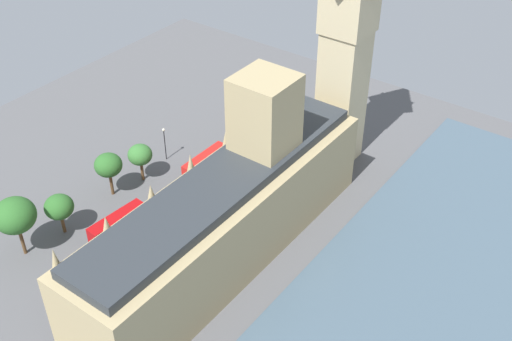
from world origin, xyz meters
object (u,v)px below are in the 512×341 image
car_dark_green_leading (167,195)px  plane_tree_trailing (59,207)px  plane_tree_kerbside (140,155)px  plane_tree_by_river_gate (15,216)px  parliament_building (231,209)px  double_decker_bus_under_trees (118,226)px  car_black_opposite_hall (66,282)px  plane_tree_far_end (108,165)px  street_lamp_slot_10 (164,138)px  double_decker_bus_near_tower (206,165)px  pedestrian_corner (141,268)px  clock_tower (347,37)px  pedestrian_midblock (125,279)px

car_dark_green_leading → plane_tree_trailing: (7.80, 16.79, 4.46)m
plane_tree_kerbside → plane_tree_by_river_gate: bearing=87.2°
parliament_building → plane_tree_trailing: size_ratio=7.70×
parliament_building → plane_tree_trailing: 28.93m
double_decker_bus_under_trees → car_black_opposite_hall: (-1.39, 12.49, -1.75)m
car_black_opposite_hall → plane_tree_far_end: 23.62m
plane_tree_by_river_gate → street_lamp_slot_10: size_ratio=1.53×
street_lamp_slot_10 → double_decker_bus_near_tower: bearing=-177.8°
double_decker_bus_under_trees → pedestrian_corner: bearing=162.5°
double_decker_bus_under_trees → plane_tree_far_end: 12.93m
clock_tower → pedestrian_midblock: clock_tower is taller
car_black_opposite_hall → plane_tree_trailing: bearing=141.3°
pedestrian_corner → parliament_building: bearing=-161.4°
plane_tree_kerbside → car_black_opposite_hall: bearing=110.5°
plane_tree_far_end → plane_tree_kerbside: (-1.30, -6.41, -0.83)m
double_decker_bus_near_tower → car_black_opposite_hall: bearing=-87.8°
parliament_building → street_lamp_slot_10: 29.23m
clock_tower → plane_tree_far_end: 47.43m
parliament_building → double_decker_bus_near_tower: parliament_building is taller
plane_tree_far_end → street_lamp_slot_10: plane_tree_far_end is taller
clock_tower → plane_tree_by_river_gate: 62.35m
plane_tree_kerbside → street_lamp_slot_10: 7.51m
car_dark_green_leading → street_lamp_slot_10: bearing=-45.8°
parliament_building → street_lamp_slot_10: parliament_building is taller
parliament_building → double_decker_bus_under_trees: 19.86m
pedestrian_midblock → plane_tree_by_river_gate: 19.84m
double_decker_bus_under_trees → parliament_building: bearing=-147.3°
pedestrian_corner → clock_tower: bearing=-137.7°
parliament_building → clock_tower: 37.11m
car_black_opposite_hall → street_lamp_slot_10: street_lamp_slot_10 is taller
clock_tower → plane_tree_kerbside: bearing=48.2°
pedestrian_midblock → car_dark_green_leading: bearing=-2.1°
car_dark_green_leading → street_lamp_slot_10: street_lamp_slot_10 is taller
car_dark_green_leading → street_lamp_slot_10: 13.07m
pedestrian_midblock → street_lamp_slot_10: bearing=4.6°
plane_tree_far_end → plane_tree_by_river_gate: bearing=90.1°
plane_tree_far_end → plane_tree_trailing: plane_tree_far_end is taller
car_dark_green_leading → plane_tree_far_end: size_ratio=0.51×
pedestrian_corner → plane_tree_by_river_gate: plane_tree_by_river_gate is taller
car_dark_green_leading → double_decker_bus_under_trees: double_decker_bus_under_trees is taller
plane_tree_far_end → pedestrian_corner: bearing=148.9°
plane_tree_trailing → double_decker_bus_near_tower: bearing=-109.3°
car_dark_green_leading → pedestrian_midblock: size_ratio=2.58×
parliament_building → double_decker_bus_near_tower: (16.28, -12.82, -5.95)m
double_decker_bus_near_tower → plane_tree_far_end: plane_tree_far_end is taller
pedestrian_corner → plane_tree_by_river_gate: (18.11, 8.27, 7.14)m
pedestrian_corner → street_lamp_slot_10: bearing=-91.6°
street_lamp_slot_10 → clock_tower: bearing=-141.6°
car_dark_green_leading → plane_tree_trailing: plane_tree_trailing is taller
clock_tower → plane_tree_far_end: clock_tower is taller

